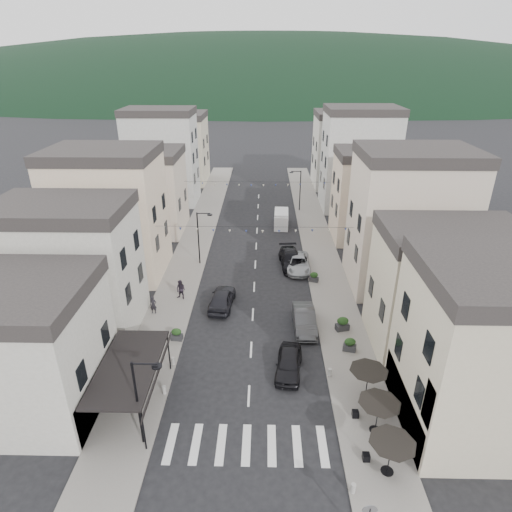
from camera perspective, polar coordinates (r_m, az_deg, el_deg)
The scene contains 28 objects.
ground at distance 26.34m, azimuth -1.49°, elevation -27.13°, with size 700.00×700.00×0.00m, color black.
sidewalk_left at distance 53.05m, azimuth -8.08°, elevation 1.88°, with size 4.00×76.00×0.12m, color slate.
sidewalk_right at distance 52.78m, azimuth 8.22°, elevation 1.75°, with size 4.00×76.00×0.12m, color slate.
hill_backdrop at distance 316.76m, azimuth 1.07°, elevation 21.44°, with size 640.00×360.00×70.00m, color black.
bistro_building at distance 28.95m, azimuth 29.54°, elevation -11.78°, with size 10.00×8.00×10.00m, color #BAB094.
boutique_awning at distance 28.73m, azimuth -16.15°, elevation -14.10°, with size 3.77×7.50×3.28m.
buildings_row_left at distance 57.90m, azimuth -14.55°, elevation 9.68°, with size 10.20×54.16×14.00m.
buildings_row_right at distance 56.29m, azimuth 15.28°, elevation 9.38°, with size 10.20×54.16×14.50m.
cafe_terrace at distance 27.27m, azimuth 16.06°, elevation -18.72°, with size 2.50×8.10×2.53m.
streetlamp_left_near at distance 25.81m, azimuth -15.04°, elevation -17.50°, with size 1.70×0.56×6.00m.
streetlamp_left_far at distance 45.93m, azimuth -7.39°, elevation 3.07°, with size 1.70×0.56×6.00m.
streetlamp_right_far at distance 62.66m, azimuth 5.67°, elevation 9.21°, with size 1.70×0.56×6.00m.
bollards at distance 29.73m, azimuth -1.01°, elevation -18.21°, with size 11.66×10.26×0.60m.
bunting_near at distance 41.00m, azimuth -0.22°, elevation 3.46°, with size 19.00×0.28×0.62m.
bunting_far at distance 56.17m, azimuth 0.17°, elevation 9.52°, with size 19.00×0.28×0.62m.
parked_car_a at distance 31.80m, azimuth 4.40°, elevation -14.06°, with size 1.78×4.43×1.51m, color black.
parked_car_b at distance 36.32m, azimuth 6.48°, elevation -8.44°, with size 1.73×4.96×1.64m, color #363739.
parked_car_c at distance 45.80m, azimuth 5.64°, elevation -0.95°, with size 2.46×5.35×1.49m, color #9B9EA3.
parked_car_d at distance 46.41m, azimuth 4.71°, elevation -0.45°, with size 2.28×5.62×1.63m, color black.
parked_car_e at distance 39.09m, azimuth -4.57°, elevation -5.66°, with size 1.98×4.93×1.68m, color black.
delivery_van at distance 57.43m, azimuth 3.39°, elevation 5.03°, with size 2.00×4.65×2.19m.
pedestrian_a at distance 38.88m, azimuth -13.54°, elevation -6.36°, with size 0.60×0.39×1.65m, color black.
pedestrian_b at distance 40.50m, azimuth -9.99°, elevation -4.44°, with size 0.92×0.72×1.90m, color black.
planter_la at distance 34.24m, azimuth -14.24°, elevation -11.89°, with size 1.07×0.83×1.06m.
planter_lb at distance 35.32m, azimuth -10.55°, elevation -10.22°, with size 0.97×0.62×1.03m.
planter_ra at distance 34.37m, azimuth 12.40°, elevation -11.45°, with size 1.11×0.81×1.11m.
planter_rb at distance 36.51m, azimuth 11.47°, elevation -8.84°, with size 1.21×0.88×1.21m.
planter_rc at distance 43.45m, azimuth 7.73°, elevation -2.79°, with size 1.03×0.78×1.02m.
Camera 1 is at (0.94, -16.07, 20.85)m, focal length 30.00 mm.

